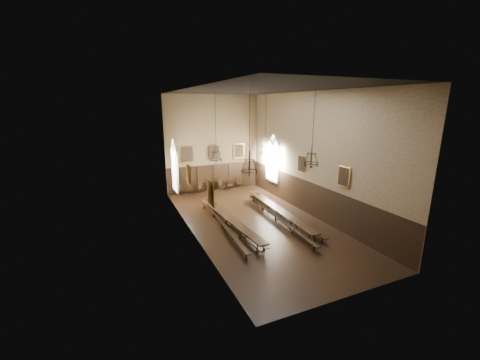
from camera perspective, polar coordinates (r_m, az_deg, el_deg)
floor at (r=20.98m, az=3.03°, el=-8.28°), size 9.00×18.00×0.02m
ceiling at (r=19.39m, az=3.40°, el=17.14°), size 9.00×18.00×0.02m
wall_back at (r=27.92m, az=-5.24°, el=6.99°), size 9.00×0.02×9.00m
wall_front at (r=12.57m, az=22.12°, el=-3.23°), size 9.00×0.02×9.00m
wall_left at (r=18.13m, az=-9.63°, el=2.82°), size 0.02×18.00×9.00m
wall_right at (r=22.08m, az=13.74°, el=4.67°), size 0.02×18.00×9.00m
wainscot_panelling at (r=20.53m, az=3.08°, el=-5.04°), size 9.00×18.00×2.50m
table_left at (r=20.14m, az=-2.22°, el=-8.15°), size 1.27×9.17×0.71m
table_right at (r=21.75m, az=7.48°, el=-6.49°), size 1.10×9.36×0.73m
bench_left_outer at (r=20.05m, az=-3.48°, el=-8.53°), size 0.77×9.49×0.43m
bench_left_inner at (r=20.42m, az=-0.80°, el=-8.10°), size 0.32×9.07×0.41m
bench_right_inner at (r=21.32m, az=6.89°, el=-7.09°), size 1.04×10.60×0.48m
bench_right_outer at (r=22.22m, az=8.76°, el=-6.29°), size 0.99×10.06×0.45m
chair_0 at (r=27.54m, az=-11.60°, el=-2.36°), size 0.42×0.42×0.91m
chair_1 at (r=27.65m, az=-9.48°, el=-2.18°), size 0.43×0.43×0.91m
chair_2 at (r=27.93m, az=-7.55°, el=-1.89°), size 0.52×0.52×0.99m
chair_3 at (r=28.22m, az=-5.82°, el=-1.67°), size 0.49×0.49×0.99m
chair_4 at (r=28.50m, az=-3.63°, el=-1.43°), size 0.57×0.57×1.03m
chair_5 at (r=28.90m, az=-1.89°, el=-1.27°), size 0.47×0.47×0.90m
chair_6 at (r=29.24m, az=-0.11°, el=-1.00°), size 0.52×0.52×1.03m
chandelier_back_left at (r=21.64m, az=-4.63°, el=4.83°), size 0.87×0.87×4.98m
chandelier_back_right at (r=22.84m, az=4.90°, el=6.19°), size 0.77×0.77×4.64m
chandelier_front_left at (r=16.26m, az=1.82°, el=2.75°), size 0.94×0.94×4.65m
chandelier_front_right at (r=18.37m, az=13.67°, el=4.08°), size 0.90×0.90×4.53m
portrait_back_0 at (r=27.21m, az=-10.33°, el=4.92°), size 1.10×0.12×1.40m
portrait_back_1 at (r=27.92m, az=-5.12°, el=5.33°), size 1.10×0.12×1.40m
portrait_back_2 at (r=28.84m, az=-0.20°, el=5.68°), size 1.10×0.12×1.40m
portrait_left_0 at (r=19.28m, az=-9.90°, el=1.07°), size 0.12×1.00×1.30m
portrait_left_1 at (r=15.09m, az=-5.72°, el=-2.53°), size 0.12×1.00×1.30m
portrait_right_0 at (r=22.93m, az=11.85°, el=3.09°), size 0.12×1.00×1.30m
portrait_right_1 at (r=19.54m, az=19.48°, el=0.62°), size 0.12×1.00×1.30m
window_right at (r=26.73m, az=6.33°, el=4.24°), size 0.20×2.20×4.60m
window_left at (r=23.63m, az=-12.66°, el=2.64°), size 0.20×2.20×4.60m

